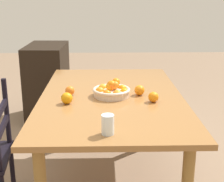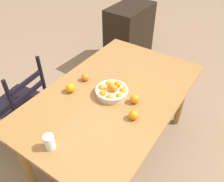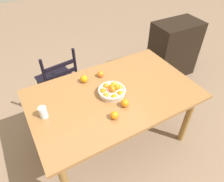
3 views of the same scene
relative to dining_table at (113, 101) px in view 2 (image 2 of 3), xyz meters
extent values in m
plane|color=#846A53|center=(0.00, 0.00, -0.69)|extent=(12.00, 12.00, 0.00)
cube|color=olive|center=(0.00, 0.00, 0.07)|extent=(1.69, 1.05, 0.03)
cylinder|color=olive|center=(0.73, -0.41, -0.32)|extent=(0.07, 0.07, 0.74)
cylinder|color=olive|center=(-0.73, 0.41, -0.32)|extent=(0.07, 0.07, 0.74)
cylinder|color=olive|center=(0.73, 0.41, -0.32)|extent=(0.07, 0.07, 0.74)
cube|color=black|center=(-0.34, 0.93, -0.24)|extent=(0.51, 0.51, 0.03)
cylinder|color=black|center=(-0.17, 1.15, -0.47)|extent=(0.04, 0.04, 0.43)
cylinder|color=black|center=(-0.12, 0.75, -0.47)|extent=(0.04, 0.04, 0.43)
cylinder|color=black|center=(-0.52, 0.71, -0.47)|extent=(0.04, 0.04, 0.43)
cylinder|color=black|center=(-0.12, 0.75, 0.01)|extent=(0.04, 0.04, 0.48)
cylinder|color=black|center=(-0.52, 0.71, 0.01)|extent=(0.04, 0.04, 0.48)
cube|color=black|center=(-0.32, 0.73, -0.03)|extent=(0.37, 0.07, 0.04)
cube|color=black|center=(-0.32, 0.73, 0.09)|extent=(0.37, 0.07, 0.04)
cube|color=black|center=(1.56, 0.74, -0.23)|extent=(0.74, 0.47, 0.91)
cylinder|color=beige|center=(-0.02, 0.00, 0.11)|extent=(0.26, 0.26, 0.05)
torus|color=beige|center=(-0.02, 0.00, 0.14)|extent=(0.28, 0.28, 0.02)
sphere|color=orange|center=(0.07, 0.00, 0.13)|extent=(0.06, 0.06, 0.06)
sphere|color=orange|center=(0.04, 0.06, 0.13)|extent=(0.07, 0.07, 0.07)
sphere|color=orange|center=(-0.04, 0.09, 0.13)|extent=(0.07, 0.07, 0.07)
sphere|color=orange|center=(-0.10, 0.04, 0.13)|extent=(0.07, 0.07, 0.07)
sphere|color=orange|center=(-0.11, -0.04, 0.13)|extent=(0.06, 0.06, 0.06)
sphere|color=orange|center=(-0.05, -0.09, 0.13)|extent=(0.06, 0.06, 0.06)
sphere|color=orange|center=(0.03, -0.08, 0.13)|extent=(0.06, 0.06, 0.06)
sphere|color=orange|center=(0.01, -0.03, 0.19)|extent=(0.06, 0.06, 0.06)
sphere|color=orange|center=(-0.02, 0.01, 0.16)|extent=(0.07, 0.07, 0.07)
sphere|color=orange|center=(-0.02, -0.03, 0.17)|extent=(0.06, 0.06, 0.06)
sphere|color=orange|center=(-0.01, -0.01, 0.17)|extent=(0.06, 0.06, 0.06)
sphere|color=orange|center=(-0.02, 0.00, 0.18)|extent=(0.07, 0.07, 0.07)
sphere|color=orange|center=(-0.02, 0.00, 0.17)|extent=(0.07, 0.07, 0.07)
sphere|color=orange|center=(0.00, -0.21, 0.13)|extent=(0.08, 0.08, 0.08)
sphere|color=orange|center=(-0.18, 0.31, 0.13)|extent=(0.08, 0.08, 0.08)
sphere|color=orange|center=(0.01, 0.31, 0.12)|extent=(0.07, 0.07, 0.07)
sphere|color=orange|center=(-0.16, -0.29, 0.13)|extent=(0.07, 0.07, 0.07)
cylinder|color=silver|center=(-0.70, 0.04, 0.15)|extent=(0.07, 0.07, 0.11)
camera|label=1|loc=(-2.37, 0.05, 0.85)|focal=53.43mm
camera|label=2|loc=(-1.26, -0.83, 1.38)|focal=37.35mm
camera|label=3|loc=(-0.79, -1.34, 1.49)|focal=33.20mm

